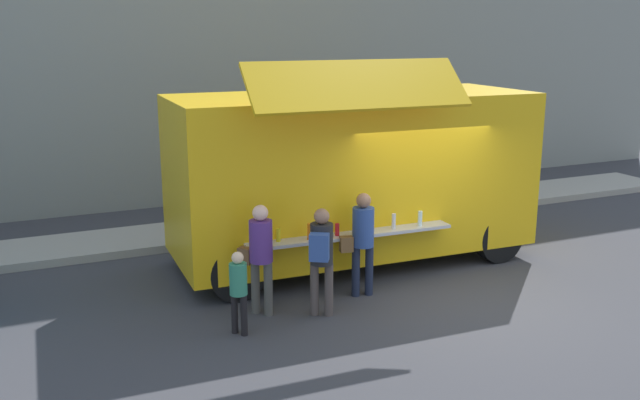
% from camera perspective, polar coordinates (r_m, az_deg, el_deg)
% --- Properties ---
extents(ground_plane, '(60.00, 60.00, 0.00)m').
position_cam_1_polar(ground_plane, '(11.14, 11.21, -7.92)').
color(ground_plane, '#38383D').
extents(curb_strip, '(28.00, 1.60, 0.15)m').
position_cam_1_polar(curb_strip, '(13.95, -17.32, -3.47)').
color(curb_strip, '#9E998E').
rests_on(curb_strip, ground).
extents(building_behind, '(32.00, 2.40, 8.26)m').
position_cam_1_polar(building_behind, '(17.35, -16.60, 13.49)').
color(building_behind, gray).
rests_on(building_behind, ground).
extents(food_truck_main, '(6.30, 3.22, 3.63)m').
position_cam_1_polar(food_truck_main, '(12.20, 2.72, 2.29)').
color(food_truck_main, yellow).
rests_on(food_truck_main, ground).
extents(trash_bin, '(0.60, 0.60, 0.98)m').
position_cam_1_polar(trash_bin, '(16.54, 12.09, 1.02)').
color(trash_bin, '#2E6137').
rests_on(trash_bin, ground).
extents(customer_front_ordering, '(0.54, 0.34, 1.65)m').
position_cam_1_polar(customer_front_ordering, '(10.76, 3.46, -2.93)').
color(customer_front_ordering, '#1C2338').
rests_on(customer_front_ordering, ground).
extents(customer_mid_with_backpack, '(0.46, 0.52, 1.61)m').
position_cam_1_polar(customer_mid_with_backpack, '(9.96, 0.10, -4.24)').
color(customer_mid_with_backpack, '#4E433E').
rests_on(customer_mid_with_backpack, ground).
extents(customer_rear_waiting, '(0.46, 0.49, 1.65)m').
position_cam_1_polar(customer_rear_waiting, '(10.08, -4.92, -4.11)').
color(customer_rear_waiting, '#4E4B44').
rests_on(customer_rear_waiting, ground).
extents(child_near_queue, '(0.24, 0.24, 1.19)m').
position_cam_1_polar(child_near_queue, '(9.54, -6.69, -6.96)').
color(child_near_queue, black).
rests_on(child_near_queue, ground).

